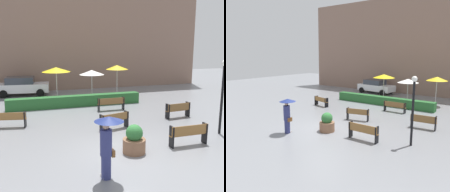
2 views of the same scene
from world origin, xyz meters
TOP-DOWN VIEW (x-y plane):
  - ground_plane at (0.00, 0.00)m, footprint 60.00×60.00m
  - bench_mid_center at (0.63, 2.76)m, footprint 1.62×0.70m
  - bench_far_left at (-4.39, 4.71)m, footprint 1.63×0.67m
  - bench_far_right at (4.87, 3.63)m, footprint 1.56×0.49m
  - bench_back_row at (1.70, 6.56)m, footprint 1.80×0.38m
  - bench_near_right at (2.91, -0.32)m, footprint 1.74×0.34m
  - pedestrian_with_umbrella at (-1.21, -1.91)m, footprint 0.93×0.93m
  - planter_pot at (0.41, -0.29)m, footprint 0.91×0.91m
  - lamp_post at (5.22, 0.54)m, footprint 0.28×0.28m
  - patio_umbrella_yellow at (-1.29, 10.67)m, footprint 2.12×2.12m
  - patio_umbrella_white at (1.34, 10.23)m, footprint 1.90×1.90m
  - patio_umbrella_yellow_far at (3.65, 10.97)m, footprint 1.80×1.80m
  - hedge_strip at (-0.26, 8.40)m, footprint 9.18×0.70m
  - building_facade at (0.00, 16.00)m, footprint 28.00×1.20m
  - parked_car at (-3.79, 13.76)m, footprint 4.38×2.37m

SIDE VIEW (x-z plane):
  - ground_plane at x=0.00m, z-range 0.00..0.00m
  - hedge_strip at x=-0.26m, z-range 0.00..0.76m
  - bench_far_left at x=-4.39m, z-range 0.08..0.89m
  - bench_back_row at x=1.70m, z-range 0.08..0.91m
  - planter_pot at x=0.41m, z-range -0.08..1.07m
  - bench_mid_center at x=0.63m, z-range 0.09..0.93m
  - bench_far_right at x=4.87m, z-range 0.07..0.94m
  - bench_near_right at x=2.91m, z-range 0.09..1.00m
  - parked_car at x=-3.79m, z-range 0.03..1.60m
  - pedestrian_with_umbrella at x=-1.21m, z-range 0.28..2.33m
  - patio_umbrella_white at x=1.34m, z-range 0.97..3.28m
  - lamp_post at x=5.22m, z-range 0.43..3.96m
  - patio_umbrella_yellow at x=-1.29m, z-range 1.10..3.66m
  - patio_umbrella_yellow_far at x=3.65m, z-range 1.11..3.69m
  - building_facade at x=0.00m, z-range 0.00..10.86m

